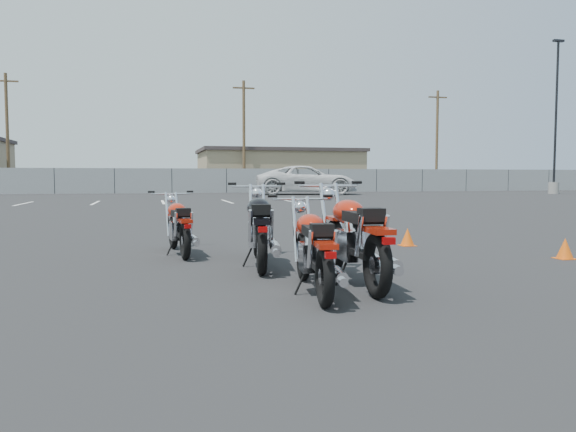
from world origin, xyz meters
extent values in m
plane|color=black|center=(0.00, 0.00, 0.00)|extent=(120.00, 120.00, 0.00)
torus|color=black|center=(-1.25, 2.57, 0.27)|extent=(0.15, 0.55, 0.55)
cylinder|color=silver|center=(-1.25, 2.57, 0.27)|extent=(0.10, 0.15, 0.15)
torus|color=black|center=(-1.14, 1.25, 0.27)|extent=(0.15, 0.55, 0.55)
cylinder|color=silver|center=(-1.14, 1.25, 0.27)|extent=(0.10, 0.15, 0.15)
cube|color=black|center=(-1.20, 1.91, 0.31)|extent=(0.17, 0.96, 0.05)
cube|color=silver|center=(-1.19, 1.87, 0.37)|extent=(0.28, 0.37, 0.27)
cylinder|color=silver|center=(-1.19, 1.87, 0.53)|extent=(0.20, 0.24, 0.24)
ellipsoid|color=#991A09|center=(-1.21, 2.08, 0.66)|extent=(0.32, 0.55, 0.23)
cube|color=black|center=(-1.17, 1.64, 0.64)|extent=(0.28, 0.52, 0.09)
cube|color=black|center=(-1.15, 1.41, 0.68)|extent=(0.21, 0.18, 0.11)
cube|color=#991A09|center=(-1.14, 1.23, 0.56)|extent=(0.20, 0.40, 0.05)
cube|color=#991A09|center=(-1.25, 2.57, 0.56)|extent=(0.14, 0.32, 0.04)
cylinder|color=silver|center=(-1.04, 1.40, 0.50)|extent=(0.06, 0.17, 0.36)
cylinder|color=silver|center=(-1.26, 1.38, 0.50)|extent=(0.06, 0.17, 0.36)
cylinder|color=silver|center=(-1.03, 1.65, 0.26)|extent=(0.17, 1.01, 0.12)
cylinder|color=silver|center=(-1.00, 1.36, 0.27)|extent=(0.14, 0.33, 0.12)
cylinder|color=silver|center=(-1.18, 2.69, 0.57)|extent=(0.07, 0.37, 0.72)
cylinder|color=silver|center=(-1.34, 2.67, 0.57)|extent=(0.07, 0.37, 0.72)
sphere|color=silver|center=(-1.27, 2.83, 0.80)|extent=(0.16, 0.16, 0.15)
cylinder|color=silver|center=(-1.27, 2.85, 0.90)|extent=(0.64, 0.08, 0.03)
cylinder|color=black|center=(-0.95, 2.85, 0.93)|extent=(0.11, 0.04, 0.03)
cylinder|color=black|center=(-1.59, 2.80, 0.93)|extent=(0.11, 0.04, 0.03)
cylinder|color=black|center=(-1.32, 1.81, 0.14)|extent=(0.14, 0.03, 0.27)
cube|color=#990505|center=(-1.12, 1.00, 0.50)|extent=(0.10, 0.06, 0.05)
torus|color=black|center=(-0.09, 1.29, 0.32)|extent=(0.21, 0.64, 0.63)
cylinder|color=silver|center=(-0.09, 1.29, 0.32)|extent=(0.13, 0.18, 0.17)
torus|color=black|center=(-0.33, -0.22, 0.32)|extent=(0.21, 0.64, 0.63)
cylinder|color=silver|center=(-0.33, -0.22, 0.32)|extent=(0.13, 0.18, 0.17)
cube|color=black|center=(-0.21, 0.54, 0.36)|extent=(0.28, 1.11, 0.06)
cube|color=silver|center=(-0.22, 0.48, 0.42)|extent=(0.35, 0.44, 0.32)
cylinder|color=silver|center=(-0.22, 0.48, 0.61)|extent=(0.25, 0.29, 0.28)
ellipsoid|color=black|center=(-0.18, 0.72, 0.76)|extent=(0.41, 0.66, 0.27)
cube|color=black|center=(-0.26, 0.22, 0.74)|extent=(0.36, 0.62, 0.11)
cube|color=black|center=(-0.30, -0.04, 0.78)|extent=(0.26, 0.22, 0.13)
cube|color=black|center=(-0.33, -0.24, 0.65)|extent=(0.26, 0.47, 0.05)
cube|color=black|center=(-0.09, 1.29, 0.65)|extent=(0.19, 0.38, 0.04)
cylinder|color=silver|center=(-0.18, -0.08, 0.58)|extent=(0.08, 0.20, 0.42)
cylinder|color=silver|center=(-0.43, -0.04, 0.58)|extent=(0.08, 0.20, 0.42)
cylinder|color=silver|center=(-0.09, 0.20, 0.30)|extent=(0.28, 1.17, 0.14)
cylinder|color=silver|center=(-0.14, -0.14, 0.32)|extent=(0.18, 0.39, 0.14)
cylinder|color=silver|center=(0.02, 1.40, 0.66)|extent=(0.11, 0.42, 0.83)
cylinder|color=silver|center=(-0.16, 1.43, 0.66)|extent=(0.11, 0.42, 0.83)
sphere|color=silver|center=(-0.04, 1.59, 0.93)|extent=(0.19, 0.19, 0.17)
cylinder|color=silver|center=(-0.04, 1.61, 1.04)|extent=(0.74, 0.15, 0.03)
cylinder|color=black|center=(0.32, 1.53, 1.08)|extent=(0.13, 0.06, 0.04)
cylinder|color=black|center=(-0.41, 1.64, 1.08)|extent=(0.13, 0.06, 0.04)
cylinder|color=black|center=(-0.37, 0.46, 0.16)|extent=(0.17, 0.05, 0.32)
cube|color=#990505|center=(-0.37, -0.51, 0.58)|extent=(0.11, 0.08, 0.06)
torus|color=black|center=(0.60, -0.18, 0.33)|extent=(0.16, 0.66, 0.65)
cylinder|color=silver|center=(0.60, -0.18, 0.33)|extent=(0.12, 0.18, 0.17)
torus|color=black|center=(0.51, -1.75, 0.33)|extent=(0.16, 0.66, 0.65)
cylinder|color=silver|center=(0.51, -1.75, 0.33)|extent=(0.12, 0.18, 0.17)
cube|color=black|center=(0.55, -0.97, 0.37)|extent=(0.18, 1.15, 0.07)
cube|color=silver|center=(0.55, -1.02, 0.44)|extent=(0.33, 0.43, 0.33)
cylinder|color=silver|center=(0.55, -1.02, 0.63)|extent=(0.23, 0.28, 0.29)
ellipsoid|color=#991A09|center=(0.57, -0.77, 0.78)|extent=(0.37, 0.65, 0.28)
cube|color=black|center=(0.53, -1.29, 0.76)|extent=(0.32, 0.61, 0.11)
cube|color=black|center=(0.52, -1.56, 0.80)|extent=(0.25, 0.21, 0.13)
cube|color=#991A09|center=(0.50, -1.78, 0.67)|extent=(0.22, 0.47, 0.05)
cube|color=#991A09|center=(0.60, -0.18, 0.67)|extent=(0.16, 0.38, 0.04)
cylinder|color=silver|center=(0.65, -1.60, 0.60)|extent=(0.07, 0.20, 0.43)
cylinder|color=silver|center=(0.39, -1.58, 0.60)|extent=(0.07, 0.20, 0.43)
cylinder|color=silver|center=(0.71, -1.30, 0.30)|extent=(0.17, 1.20, 0.14)
cylinder|color=silver|center=(0.69, -1.65, 0.33)|extent=(0.15, 0.39, 0.14)
cylinder|color=silver|center=(0.71, -0.05, 0.67)|extent=(0.07, 0.44, 0.86)
cylinder|color=silver|center=(0.51, -0.04, 0.67)|extent=(0.07, 0.44, 0.86)
sphere|color=silver|center=(0.62, 0.12, 0.96)|extent=(0.18, 0.18, 0.17)
cylinder|color=silver|center=(0.62, 0.15, 1.07)|extent=(0.76, 0.08, 0.03)
cylinder|color=black|center=(1.00, 0.10, 1.11)|extent=(0.13, 0.05, 0.04)
cylinder|color=black|center=(0.24, 0.15, 1.11)|extent=(0.13, 0.05, 0.04)
cylinder|color=black|center=(0.39, -1.07, 0.16)|extent=(0.17, 0.04, 0.33)
cube|color=#990505|center=(0.49, -2.06, 0.60)|extent=(0.11, 0.07, 0.07)
torus|color=black|center=(0.07, -0.65, 0.28)|extent=(0.17, 0.57, 0.56)
cylinder|color=silver|center=(0.07, -0.65, 0.28)|extent=(0.11, 0.16, 0.15)
torus|color=black|center=(-0.10, -2.00, 0.28)|extent=(0.17, 0.57, 0.56)
cylinder|color=silver|center=(-0.10, -2.00, 0.28)|extent=(0.11, 0.16, 0.15)
cube|color=black|center=(-0.02, -1.33, 0.32)|extent=(0.22, 0.99, 0.06)
cube|color=silver|center=(-0.02, -1.37, 0.38)|extent=(0.31, 0.39, 0.28)
cylinder|color=silver|center=(-0.02, -1.37, 0.54)|extent=(0.22, 0.26, 0.25)
ellipsoid|color=#991A09|center=(0.00, -1.16, 0.68)|extent=(0.35, 0.58, 0.24)
cube|color=black|center=(-0.05, -1.61, 0.66)|extent=(0.31, 0.54, 0.09)
cube|color=black|center=(-0.08, -1.84, 0.69)|extent=(0.23, 0.19, 0.11)
cube|color=#991A09|center=(-0.11, -2.02, 0.58)|extent=(0.22, 0.41, 0.05)
cube|color=#991A09|center=(0.07, -0.65, 0.58)|extent=(0.16, 0.33, 0.04)
cylinder|color=silver|center=(0.03, -1.88, 0.52)|extent=(0.07, 0.18, 0.37)
cylinder|color=silver|center=(-0.20, -1.85, 0.52)|extent=(0.07, 0.18, 0.37)
cylinder|color=silver|center=(0.10, -1.63, 0.26)|extent=(0.22, 1.04, 0.12)
cylinder|color=silver|center=(0.06, -1.92, 0.28)|extent=(0.15, 0.34, 0.12)
cylinder|color=silver|center=(0.17, -0.55, 0.58)|extent=(0.09, 0.38, 0.74)
cylinder|color=silver|center=(0.00, -0.53, 0.58)|extent=(0.09, 0.38, 0.74)
sphere|color=silver|center=(0.10, -0.39, 0.83)|extent=(0.17, 0.17, 0.15)
cylinder|color=silver|center=(0.11, -0.37, 0.92)|extent=(0.65, 0.11, 0.03)
cylinder|color=black|center=(0.43, -0.44, 0.96)|extent=(0.12, 0.05, 0.03)
cylinder|color=black|center=(-0.22, -0.35, 0.96)|extent=(0.12, 0.05, 0.03)
cylinder|color=black|center=(-0.16, -1.40, 0.14)|extent=(0.15, 0.04, 0.28)
cube|color=#990505|center=(-0.14, -2.26, 0.52)|extent=(0.10, 0.07, 0.06)
cone|color=#E1550B|center=(2.67, 2.03, 0.16)|extent=(0.23, 0.23, 0.29)
cube|color=#E1550B|center=(2.67, 2.03, 0.00)|extent=(0.25, 0.25, 0.01)
cone|color=#E1550B|center=(4.18, 0.06, 0.16)|extent=(0.23, 0.23, 0.29)
cube|color=#E1550B|center=(4.18, 0.06, 0.00)|extent=(0.25, 0.25, 0.01)
cylinder|color=gray|center=(25.84, 26.82, 0.40)|extent=(0.70, 0.70, 0.80)
cylinder|color=black|center=(25.84, 26.82, 5.61)|extent=(0.16, 0.16, 9.63)
cube|color=black|center=(25.84, 26.82, 10.50)|extent=(0.80, 0.25, 0.15)
cube|color=gray|center=(0.00, 35.00, 0.90)|extent=(80.00, 0.04, 1.80)
cylinder|color=black|center=(-8.00, 35.00, 0.90)|extent=(0.06, 0.06, 1.80)
cylinder|color=black|center=(-4.00, 35.00, 0.90)|extent=(0.06, 0.06, 1.80)
cylinder|color=black|center=(0.00, 35.00, 0.90)|extent=(0.06, 0.06, 1.80)
cylinder|color=black|center=(4.00, 35.00, 0.90)|extent=(0.06, 0.06, 1.80)
cylinder|color=black|center=(8.00, 35.00, 0.90)|extent=(0.06, 0.06, 1.80)
cylinder|color=black|center=(12.00, 35.00, 0.90)|extent=(0.06, 0.06, 1.80)
cylinder|color=black|center=(16.00, 35.00, 0.90)|extent=(0.06, 0.06, 1.80)
cylinder|color=black|center=(20.00, 35.00, 0.90)|extent=(0.06, 0.06, 1.80)
cylinder|color=black|center=(24.00, 35.00, 0.90)|extent=(0.06, 0.06, 1.80)
cylinder|color=black|center=(28.00, 35.00, 0.90)|extent=(0.06, 0.06, 1.80)
cylinder|color=black|center=(32.00, 35.00, 0.90)|extent=(0.06, 0.06, 1.80)
cube|color=#8E7D5C|center=(10.00, 44.00, 1.70)|extent=(14.00, 9.00, 3.40)
cube|color=#3C3332|center=(10.00, 44.00, 3.55)|extent=(14.40, 9.40, 0.30)
cylinder|color=#4D3923|center=(-12.00, 40.00, 4.50)|extent=(0.24, 0.24, 9.00)
cube|color=#4D3923|center=(-12.00, 40.00, 8.40)|extent=(1.80, 0.12, 0.12)
cylinder|color=#4D3923|center=(6.00, 39.00, 4.50)|extent=(0.24, 0.24, 9.00)
cube|color=#4D3923|center=(6.00, 39.00, 8.40)|extent=(1.80, 0.12, 0.12)
cylinder|color=#4D3923|center=(24.00, 40.00, 4.50)|extent=(0.24, 0.24, 9.00)
cube|color=#4D3923|center=(24.00, 40.00, 8.40)|extent=(1.80, 0.12, 0.12)
cube|color=silver|center=(-7.00, 20.00, 0.00)|extent=(0.12, 4.00, 0.01)
cube|color=silver|center=(-4.00, 20.00, 0.00)|extent=(0.12, 4.00, 0.01)
cube|color=silver|center=(-1.00, 20.00, 0.00)|extent=(0.12, 4.00, 0.01)
cube|color=silver|center=(2.00, 20.00, 0.00)|extent=(0.12, 4.00, 0.01)
cube|color=silver|center=(5.00, 20.00, 0.00)|extent=(0.12, 4.00, 0.01)
imported|color=silver|center=(8.71, 29.56, 1.52)|extent=(4.46, 8.41, 3.04)
camera|label=1|loc=(-1.63, -6.76, 1.18)|focal=35.00mm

